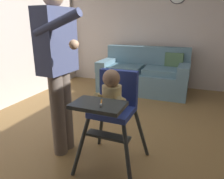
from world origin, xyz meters
name	(u,v)px	position (x,y,z in m)	size (l,w,h in m)	color
ground	(119,146)	(0.00, 0.00, -0.05)	(5.74, 6.67, 0.10)	brown
wall_far	(161,26)	(0.00, 2.57, 1.26)	(4.94, 0.06, 2.53)	beige
couch	(144,74)	(-0.19, 2.05, 0.33)	(1.71, 0.86, 0.86)	slate
high_chair	(113,101)	(0.07, -0.39, 0.65)	(0.62, 0.73, 0.95)	#303534
adult_standing	(59,65)	(-0.51, -0.34, 0.93)	(0.51, 0.52, 1.64)	#6D5F53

